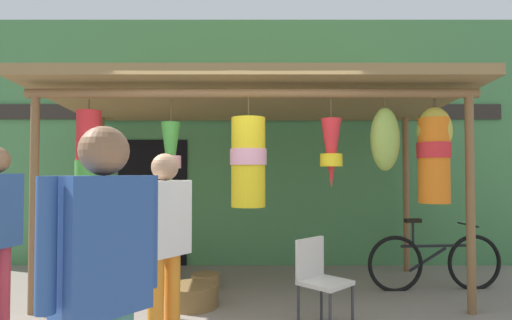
{
  "coord_description": "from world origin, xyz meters",
  "views": [
    {
      "loc": [
        0.18,
        -4.11,
        1.48
      ],
      "look_at": [
        0.2,
        1.34,
        1.64
      ],
      "focal_mm": 29.22,
      "sensor_mm": 36.0,
      "label": 1
    }
  ],
  "objects_px": {
    "wicker_basket_spare": "(204,282)",
    "shopper_by_bananas": "(163,236)",
    "flower_heap_on_table": "(123,224)",
    "folding_chair": "(318,275)",
    "display_table": "(118,236)",
    "parked_bicycle": "(433,262)",
    "wicker_basket_by_table": "(192,296)",
    "customer_foreground": "(101,276)"
  },
  "relations": [
    {
      "from": "flower_heap_on_table",
      "to": "wicker_basket_spare",
      "type": "distance_m",
      "value": 1.34
    },
    {
      "from": "customer_foreground",
      "to": "wicker_basket_spare",
      "type": "bearing_deg",
      "value": 88.91
    },
    {
      "from": "display_table",
      "to": "wicker_basket_by_table",
      "type": "height_order",
      "value": "display_table"
    },
    {
      "from": "display_table",
      "to": "shopper_by_bananas",
      "type": "bearing_deg",
      "value": -63.57
    },
    {
      "from": "folding_chair",
      "to": "wicker_basket_by_table",
      "type": "xyz_separation_m",
      "value": [
        -1.29,
        0.62,
        -0.38
      ]
    },
    {
      "from": "wicker_basket_spare",
      "to": "shopper_by_bananas",
      "type": "distance_m",
      "value": 2.1
    },
    {
      "from": "customer_foreground",
      "to": "shopper_by_bananas",
      "type": "xyz_separation_m",
      "value": [
        -0.04,
        1.47,
        -0.04
      ]
    },
    {
      "from": "wicker_basket_by_table",
      "to": "wicker_basket_spare",
      "type": "distance_m",
      "value": 0.69
    },
    {
      "from": "customer_foreground",
      "to": "flower_heap_on_table",
      "type": "bearing_deg",
      "value": 106.14
    },
    {
      "from": "folding_chair",
      "to": "shopper_by_bananas",
      "type": "distance_m",
      "value": 1.54
    },
    {
      "from": "flower_heap_on_table",
      "to": "wicker_basket_spare",
      "type": "height_order",
      "value": "flower_heap_on_table"
    },
    {
      "from": "display_table",
      "to": "shopper_by_bananas",
      "type": "height_order",
      "value": "shopper_by_bananas"
    },
    {
      "from": "wicker_basket_spare",
      "to": "parked_bicycle",
      "type": "xyz_separation_m",
      "value": [
        2.9,
        -0.02,
        0.25
      ]
    },
    {
      "from": "flower_heap_on_table",
      "to": "folding_chair",
      "type": "bearing_deg",
      "value": -33.33
    },
    {
      "from": "wicker_basket_spare",
      "to": "shopper_by_bananas",
      "type": "bearing_deg",
      "value": -93.15
    },
    {
      "from": "parked_bicycle",
      "to": "customer_foreground",
      "type": "relative_size",
      "value": 1.03
    },
    {
      "from": "wicker_basket_by_table",
      "to": "customer_foreground",
      "type": "xyz_separation_m",
      "value": [
        -0.01,
        -2.7,
        0.88
      ]
    },
    {
      "from": "wicker_basket_by_table",
      "to": "customer_foreground",
      "type": "bearing_deg",
      "value": -90.23
    },
    {
      "from": "display_table",
      "to": "wicker_basket_by_table",
      "type": "relative_size",
      "value": 2.54
    },
    {
      "from": "shopper_by_bananas",
      "to": "folding_chair",
      "type": "bearing_deg",
      "value": 24.32
    },
    {
      "from": "parked_bicycle",
      "to": "wicker_basket_spare",
      "type": "bearing_deg",
      "value": 179.65
    },
    {
      "from": "shopper_by_bananas",
      "to": "wicker_basket_spare",
      "type": "bearing_deg",
      "value": 86.85
    },
    {
      "from": "flower_heap_on_table",
      "to": "wicker_basket_by_table",
      "type": "bearing_deg",
      "value": -40.99
    },
    {
      "from": "display_table",
      "to": "wicker_basket_spare",
      "type": "height_order",
      "value": "display_table"
    },
    {
      "from": "wicker_basket_by_table",
      "to": "parked_bicycle",
      "type": "distance_m",
      "value": 3.03
    },
    {
      "from": "parked_bicycle",
      "to": "shopper_by_bananas",
      "type": "relative_size",
      "value": 1.07
    },
    {
      "from": "wicker_basket_by_table",
      "to": "display_table",
      "type": "bearing_deg",
      "value": 140.06
    },
    {
      "from": "flower_heap_on_table",
      "to": "folding_chair",
      "type": "relative_size",
      "value": 0.78
    },
    {
      "from": "wicker_basket_by_table",
      "to": "customer_foreground",
      "type": "relative_size",
      "value": 0.33
    },
    {
      "from": "folding_chair",
      "to": "parked_bicycle",
      "type": "xyz_separation_m",
      "value": [
        1.66,
        1.29,
        -0.16
      ]
    },
    {
      "from": "folding_chair",
      "to": "wicker_basket_by_table",
      "type": "relative_size",
      "value": 1.53
    },
    {
      "from": "flower_heap_on_table",
      "to": "wicker_basket_by_table",
      "type": "height_order",
      "value": "flower_heap_on_table"
    },
    {
      "from": "wicker_basket_by_table",
      "to": "shopper_by_bananas",
      "type": "xyz_separation_m",
      "value": [
        -0.05,
        -1.23,
        0.84
      ]
    },
    {
      "from": "folding_chair",
      "to": "parked_bicycle",
      "type": "distance_m",
      "value": 2.11
    },
    {
      "from": "display_table",
      "to": "flower_heap_on_table",
      "type": "xyz_separation_m",
      "value": [
        0.07,
        -0.03,
        0.16
      ]
    },
    {
      "from": "wicker_basket_spare",
      "to": "customer_foreground",
      "type": "distance_m",
      "value": 3.51
    },
    {
      "from": "parked_bicycle",
      "to": "customer_foreground",
      "type": "height_order",
      "value": "customer_foreground"
    },
    {
      "from": "display_table",
      "to": "parked_bicycle",
      "type": "relative_size",
      "value": 0.8
    },
    {
      "from": "wicker_basket_spare",
      "to": "shopper_by_bananas",
      "type": "relative_size",
      "value": 0.22
    },
    {
      "from": "folding_chair",
      "to": "parked_bicycle",
      "type": "relative_size",
      "value": 0.48
    },
    {
      "from": "wicker_basket_spare",
      "to": "wicker_basket_by_table",
      "type": "bearing_deg",
      "value": -94.47
    },
    {
      "from": "customer_foreground",
      "to": "parked_bicycle",
      "type": "bearing_deg",
      "value": 48.68
    }
  ]
}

